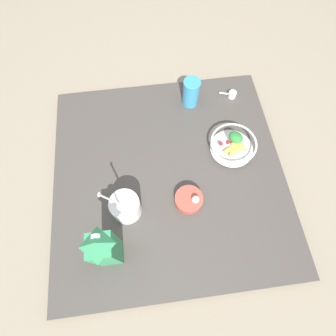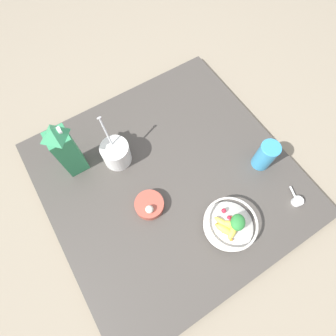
# 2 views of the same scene
# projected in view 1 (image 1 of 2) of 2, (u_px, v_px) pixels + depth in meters

# --- Properties ---
(ground_plane) EXTENTS (6.00, 6.00, 0.00)m
(ground_plane) POSITION_uv_depth(u_px,v_px,m) (169.00, 176.00, 1.22)
(ground_plane) COLOR gray
(countertop) EXTENTS (1.04, 1.04, 0.04)m
(countertop) POSITION_uv_depth(u_px,v_px,m) (169.00, 175.00, 1.20)
(countertop) COLOR #47423D
(countertop) RESTS_ON ground_plane
(fruit_bowl) EXTENTS (0.21, 0.21, 0.09)m
(fruit_bowl) POSITION_uv_depth(u_px,v_px,m) (233.00, 145.00, 1.20)
(fruit_bowl) COLOR silver
(fruit_bowl) RESTS_ON countertop
(milk_carton) EXTENTS (0.08, 0.08, 0.30)m
(milk_carton) POSITION_uv_depth(u_px,v_px,m) (105.00, 249.00, 0.91)
(milk_carton) COLOR #338C59
(milk_carton) RESTS_ON countertop
(yogurt_tub) EXTENTS (0.13, 0.12, 0.25)m
(yogurt_tub) POSITION_uv_depth(u_px,v_px,m) (126.00, 207.00, 1.06)
(yogurt_tub) COLOR white
(yogurt_tub) RESTS_ON countertop
(drinking_cup) EXTENTS (0.08, 0.08, 0.15)m
(drinking_cup) POSITION_uv_depth(u_px,v_px,m) (191.00, 92.00, 1.28)
(drinking_cup) COLOR #3893C6
(drinking_cup) RESTS_ON countertop
(measuring_scoop) EXTENTS (0.09, 0.04, 0.03)m
(measuring_scoop) POSITION_uv_depth(u_px,v_px,m) (232.00, 94.00, 1.35)
(measuring_scoop) COLOR white
(measuring_scoop) RESTS_ON countertop
(garlic_bowl) EXTENTS (0.12, 0.12, 0.07)m
(garlic_bowl) POSITION_uv_depth(u_px,v_px,m) (189.00, 200.00, 1.11)
(garlic_bowl) COLOR #B24C3D
(garlic_bowl) RESTS_ON countertop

